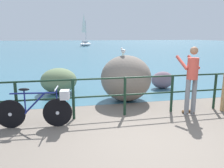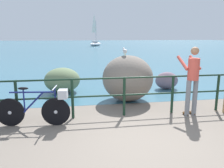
% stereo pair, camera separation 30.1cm
% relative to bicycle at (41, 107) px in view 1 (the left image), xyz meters
% --- Properties ---
extents(ground_plane, '(120.00, 120.00, 0.10)m').
position_rel_bicycle_xyz_m(ground_plane, '(2.07, 18.70, -0.51)').
color(ground_plane, '#6B6056').
extents(sea_surface, '(120.00, 90.00, 0.01)m').
position_rel_bicycle_xyz_m(sea_surface, '(2.07, 46.36, -0.46)').
color(sea_surface, '#38667A').
rests_on(sea_surface, ground_plane).
extents(promenade_railing, '(7.99, 0.07, 1.02)m').
position_rel_bicycle_xyz_m(promenade_railing, '(2.07, 0.37, 0.17)').
color(promenade_railing, black).
rests_on(promenade_railing, ground_plane).
extents(bicycle, '(1.69, 0.48, 0.92)m').
position_rel_bicycle_xyz_m(bicycle, '(0.00, 0.00, 0.00)').
color(bicycle, black).
rests_on(bicycle, ground_plane).
extents(person_at_railing, '(0.47, 0.65, 1.78)m').
position_rel_bicycle_xyz_m(person_at_railing, '(3.77, 0.09, 0.53)').
color(person_at_railing, slate).
rests_on(person_at_railing, ground_plane).
extents(breakwater_boulder_main, '(1.60, 1.58, 1.45)m').
position_rel_bicycle_xyz_m(breakwater_boulder_main, '(2.47, 1.71, 0.26)').
color(breakwater_boulder_main, slate).
rests_on(breakwater_boulder_main, ground).
extents(breakwater_boulder_left, '(1.29, 1.23, 0.90)m').
position_rel_bicycle_xyz_m(breakwater_boulder_left, '(0.35, 3.15, -0.01)').
color(breakwater_boulder_left, '#677A54').
rests_on(breakwater_boulder_left, ground).
extents(breakwater_boulder_right, '(0.90, 0.62, 0.66)m').
position_rel_bicycle_xyz_m(breakwater_boulder_right, '(4.34, 3.03, -0.13)').
color(breakwater_boulder_right, slate).
rests_on(breakwater_boulder_right, ground).
extents(seagull, '(0.15, 0.34, 0.23)m').
position_rel_bicycle_xyz_m(seagull, '(2.37, 1.73, 1.12)').
color(seagull, gold).
rests_on(seagull, breakwater_boulder_main).
extents(sailboat, '(3.36, 4.45, 6.16)m').
position_rel_bicycle_xyz_m(sailboat, '(4.87, 39.99, 0.24)').
color(sailboat, white).
rests_on(sailboat, sea_surface).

